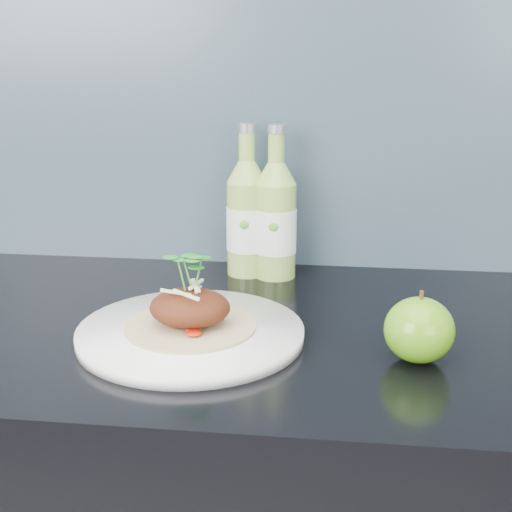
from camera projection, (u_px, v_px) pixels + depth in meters
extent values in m
cube|color=slate|center=(296.00, 60.00, 1.17)|extent=(4.00, 0.02, 0.70)
cylinder|color=white|center=(191.00, 333.00, 0.94)|extent=(0.37, 0.37, 0.02)
cylinder|color=tan|center=(190.00, 326.00, 0.94)|extent=(0.17, 0.17, 0.00)
ellipsoid|color=#592510|center=(190.00, 308.00, 0.93)|extent=(0.11, 0.09, 0.05)
ellipsoid|color=#2F820E|center=(419.00, 330.00, 0.87)|extent=(0.11, 0.11, 0.08)
cylinder|color=#472D14|center=(422.00, 296.00, 0.86)|extent=(0.01, 0.00, 0.01)
cylinder|color=#92B84C|center=(247.00, 228.00, 1.19)|extent=(0.09, 0.09, 0.16)
cone|color=#92B84C|center=(247.00, 171.00, 1.17)|extent=(0.07, 0.07, 0.04)
cylinder|color=#92B84C|center=(247.00, 146.00, 1.15)|extent=(0.03, 0.03, 0.05)
cylinder|color=silver|center=(247.00, 128.00, 1.14)|extent=(0.03, 0.03, 0.01)
cylinder|color=white|center=(247.00, 228.00, 1.19)|extent=(0.09, 0.09, 0.07)
ellipsoid|color=#59A533|center=(244.00, 225.00, 1.16)|extent=(0.02, 0.00, 0.02)
cylinder|color=#8EB94D|center=(276.00, 231.00, 1.18)|extent=(0.08, 0.08, 0.16)
cone|color=#8EB94D|center=(276.00, 173.00, 1.15)|extent=(0.07, 0.07, 0.04)
cylinder|color=#8EB94D|center=(276.00, 148.00, 1.14)|extent=(0.03, 0.03, 0.05)
cylinder|color=silver|center=(276.00, 129.00, 1.13)|extent=(0.03, 0.03, 0.01)
cylinder|color=white|center=(276.00, 230.00, 1.18)|extent=(0.09, 0.09, 0.07)
ellipsoid|color=#59A533|center=(274.00, 227.00, 1.14)|extent=(0.02, 0.00, 0.02)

